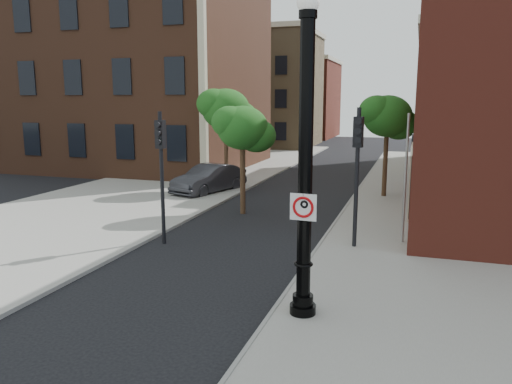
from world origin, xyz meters
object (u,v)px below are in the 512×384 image
(no_parking_sign, at_px, (303,207))
(traffic_signal_right, at_px, (357,155))
(traffic_signal_left, at_px, (161,156))
(lamppost, at_px, (305,176))
(parked_car, at_px, (209,179))

(no_parking_sign, relative_size, traffic_signal_right, 0.13)
(traffic_signal_left, relative_size, traffic_signal_right, 0.97)
(traffic_signal_left, height_order, traffic_signal_right, traffic_signal_right)
(no_parking_sign, distance_m, traffic_signal_left, 7.78)
(lamppost, distance_m, no_parking_sign, 0.70)
(no_parking_sign, bearing_deg, traffic_signal_left, 145.30)
(parked_car, bearing_deg, traffic_signal_right, -25.40)
(lamppost, distance_m, parked_car, 16.79)
(parked_car, relative_size, traffic_signal_right, 0.98)
(no_parking_sign, relative_size, parked_car, 0.13)
(lamppost, height_order, no_parking_sign, lamppost)
(parked_car, height_order, traffic_signal_left, traffic_signal_left)
(traffic_signal_left, bearing_deg, parked_car, 106.69)
(parked_car, distance_m, traffic_signal_right, 12.48)
(traffic_signal_left, bearing_deg, traffic_signal_right, 14.71)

